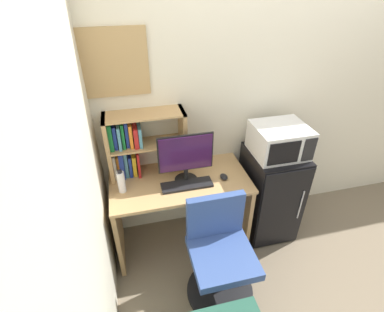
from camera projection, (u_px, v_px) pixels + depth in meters
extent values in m
cube|color=silver|center=(313.00, 93.00, 2.74)|extent=(6.40, 0.04, 2.60)
cube|color=silver|center=(66.00, 309.00, 1.02)|extent=(0.04, 4.40, 2.60)
cube|color=tan|center=(180.00, 181.00, 2.50)|extent=(1.19, 0.61, 0.03)
cube|color=tan|center=(118.00, 224.00, 2.60)|extent=(0.04, 0.55, 0.74)
cube|color=tan|center=(239.00, 203.00, 2.83)|extent=(0.04, 0.55, 0.74)
cube|color=tan|center=(109.00, 149.00, 2.38)|extent=(0.03, 0.23, 0.57)
cube|color=tan|center=(183.00, 140.00, 2.51)|extent=(0.03, 0.23, 0.57)
cube|color=tan|center=(144.00, 114.00, 2.29)|extent=(0.66, 0.23, 0.01)
cube|color=tan|center=(147.00, 144.00, 2.44)|extent=(0.59, 0.23, 0.01)
cube|color=silver|center=(115.00, 164.00, 2.50)|extent=(0.02, 0.17, 0.23)
cube|color=orange|center=(118.00, 164.00, 2.52)|extent=(0.02, 0.14, 0.21)
cube|color=navy|center=(122.00, 162.00, 2.50)|extent=(0.04, 0.18, 0.25)
cube|color=teal|center=(126.00, 162.00, 2.51)|extent=(0.03, 0.16, 0.24)
cube|color=navy|center=(130.00, 163.00, 2.53)|extent=(0.03, 0.16, 0.20)
cube|color=gold|center=(134.00, 163.00, 2.54)|extent=(0.03, 0.15, 0.19)
cube|color=#B21E1E|center=(138.00, 161.00, 2.53)|extent=(0.02, 0.19, 0.24)
cube|color=#197233|center=(110.00, 134.00, 2.34)|extent=(0.03, 0.18, 0.23)
cube|color=navy|center=(115.00, 135.00, 2.35)|extent=(0.03, 0.16, 0.20)
cube|color=teal|center=(119.00, 135.00, 2.35)|extent=(0.02, 0.19, 0.20)
cube|color=#197233|center=(123.00, 133.00, 2.36)|extent=(0.02, 0.16, 0.22)
cube|color=navy|center=(126.00, 133.00, 2.37)|extent=(0.02, 0.14, 0.22)
cube|color=orange|center=(130.00, 133.00, 2.38)|extent=(0.03, 0.17, 0.20)
cube|color=#B21E1E|center=(135.00, 135.00, 2.39)|extent=(0.04, 0.19, 0.17)
cube|color=teal|center=(140.00, 134.00, 2.40)|extent=(0.03, 0.19, 0.17)
cylinder|color=black|center=(186.00, 180.00, 2.48)|extent=(0.20, 0.20, 0.02)
cylinder|color=black|center=(186.00, 174.00, 2.45)|extent=(0.04, 0.04, 0.11)
cube|color=black|center=(186.00, 153.00, 2.34)|extent=(0.46, 0.01, 0.33)
cube|color=#33143D|center=(186.00, 153.00, 2.34)|extent=(0.43, 0.02, 0.31)
cube|color=black|center=(187.00, 185.00, 2.42)|extent=(0.43, 0.13, 0.02)
ellipsoid|color=black|center=(224.00, 177.00, 2.51)|extent=(0.06, 0.09, 0.03)
cylinder|color=silver|center=(121.00, 182.00, 2.32)|extent=(0.06, 0.06, 0.19)
cylinder|color=black|center=(120.00, 172.00, 2.27)|extent=(0.03, 0.03, 0.02)
cube|color=black|center=(269.00, 192.00, 2.83)|extent=(0.47, 0.52, 0.91)
cube|color=black|center=(283.00, 211.00, 2.62)|extent=(0.45, 0.01, 0.88)
cylinder|color=#B2B2B7|center=(301.00, 205.00, 2.62)|extent=(0.01, 0.01, 0.32)
cube|color=silver|center=(279.00, 140.00, 2.51)|extent=(0.45, 0.40, 0.26)
cube|color=black|center=(284.00, 153.00, 2.33)|extent=(0.27, 0.01, 0.20)
cube|color=black|center=(309.00, 150.00, 2.38)|extent=(0.11, 0.01, 0.21)
cylinder|color=black|center=(220.00, 290.00, 2.45)|extent=(0.55, 0.55, 0.04)
cylinder|color=black|center=(221.00, 275.00, 2.33)|extent=(0.04, 0.04, 0.41)
cube|color=#334C8C|center=(223.00, 257.00, 2.21)|extent=(0.48, 0.48, 0.07)
cube|color=#334C8C|center=(215.00, 215.00, 2.26)|extent=(0.45, 0.06, 0.38)
cube|color=tan|center=(109.00, 64.00, 2.13)|extent=(0.57, 0.02, 0.50)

